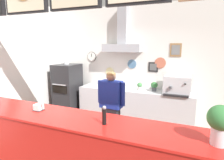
# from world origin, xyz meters

# --- Properties ---
(back_wall_assembly) EXTENTS (4.61, 2.86, 3.08)m
(back_wall_assembly) POSITION_xyz_m (-0.01, 2.23, 1.66)
(back_wall_assembly) COLOR #9E9E99
(back_wall_assembly) RESTS_ON ground_plane
(service_counter) EXTENTS (4.06, 0.68, 1.09)m
(service_counter) POSITION_xyz_m (0.00, -0.53, 0.54)
(service_counter) COLOR red
(service_counter) RESTS_ON ground_plane
(back_prep_counter) EXTENTS (2.92, 0.61, 0.93)m
(back_prep_counter) POSITION_xyz_m (0.17, 2.02, 0.46)
(back_prep_counter) COLOR silver
(back_prep_counter) RESTS_ON ground_plane
(pizza_oven) EXTENTS (0.60, 0.74, 1.61)m
(pizza_oven) POSITION_xyz_m (-1.74, 1.83, 0.76)
(pizza_oven) COLOR #232326
(pizza_oven) RESTS_ON ground_plane
(shop_worker) EXTENTS (0.57, 0.24, 1.56)m
(shop_worker) POSITION_xyz_m (0.10, 0.68, 0.84)
(shop_worker) COLOR #232328
(shop_worker) RESTS_ON ground_plane
(espresso_machine) EXTENTS (0.59, 0.55, 0.42)m
(espresso_machine) POSITION_xyz_m (1.19, 1.99, 1.13)
(espresso_machine) COLOR silver
(espresso_machine) RESTS_ON back_prep_counter
(potted_oregano) EXTENTS (0.13, 0.13, 0.20)m
(potted_oregano) POSITION_xyz_m (0.31, 1.98, 1.04)
(potted_oregano) COLOR beige
(potted_oregano) RESTS_ON back_prep_counter
(potted_sage) EXTENTS (0.16, 0.16, 0.23)m
(potted_sage) POSITION_xyz_m (0.66, 2.05, 1.06)
(potted_sage) COLOR #4C4C51
(potted_sage) RESTS_ON back_prep_counter
(basil_vase) EXTENTS (0.26, 0.26, 0.41)m
(basil_vase) POSITION_xyz_m (1.79, -0.57, 1.31)
(basil_vase) COLOR silver
(basil_vase) RESTS_ON service_counter
(napkin_holder) EXTENTS (0.14, 0.13, 0.11)m
(napkin_holder) POSITION_xyz_m (-0.59, -0.48, 1.13)
(napkin_holder) COLOR #262628
(napkin_holder) RESTS_ON service_counter
(pepper_grinder) EXTENTS (0.05, 0.05, 0.24)m
(pepper_grinder) POSITION_xyz_m (0.54, -0.57, 1.20)
(pepper_grinder) COLOR black
(pepper_grinder) RESTS_ON service_counter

